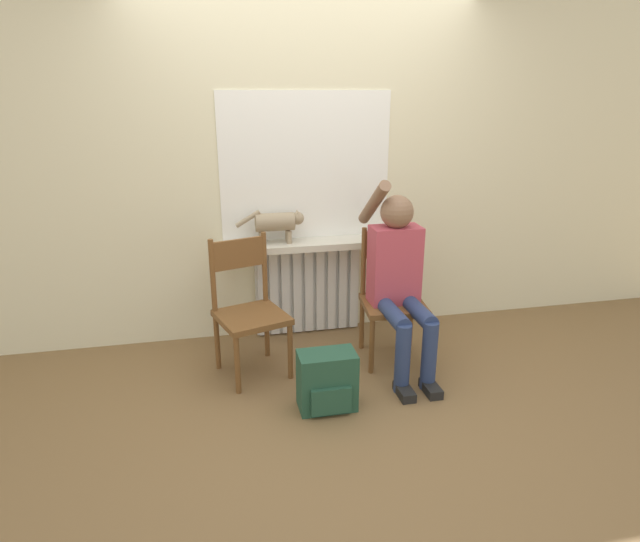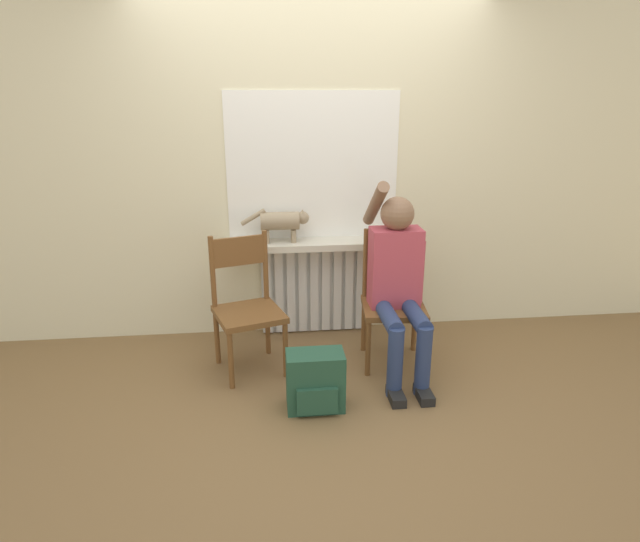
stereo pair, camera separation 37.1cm
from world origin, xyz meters
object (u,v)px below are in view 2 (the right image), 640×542
(chair_right, at_px, (393,299))
(backpack, at_px, (315,381))
(cat, at_px, (282,221))
(person, at_px, (398,278))
(chair_left, at_px, (247,305))

(chair_right, bearing_deg, backpack, -130.56)
(chair_right, relative_size, cat, 1.84)
(backpack, bearing_deg, chair_right, 43.22)
(person, bearing_deg, chair_left, 173.13)
(chair_left, bearing_deg, person, -24.51)
(chair_right, distance_m, backpack, 0.88)
(chair_right, distance_m, cat, 1.00)
(chair_left, bearing_deg, backpack, -71.69)
(chair_left, xyz_separation_m, chair_right, (1.02, 0.00, 0.00))
(chair_right, relative_size, backpack, 2.55)
(chair_right, height_order, backpack, chair_right)
(chair_right, distance_m, person, 0.24)
(chair_left, distance_m, chair_right, 1.02)
(chair_left, height_order, backpack, chair_left)
(chair_left, bearing_deg, chair_right, -17.54)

